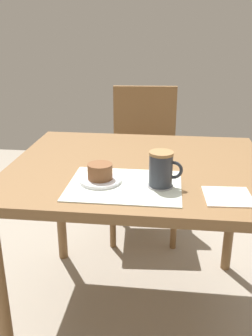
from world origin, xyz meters
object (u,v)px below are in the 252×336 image
at_px(dining_table, 138,183).
at_px(wooden_chair, 144,155).
at_px(pastry_plate, 100,180).
at_px(coffee_mug, 161,169).
at_px(pastry, 100,171).

xyz_separation_m(dining_table, wooden_chair, (-0.03, 0.78, -0.15)).
bearing_deg(pastry_plate, coffee_mug, -3.99).
bearing_deg(pastry_plate, dining_table, 60.55).
relative_size(wooden_chair, coffee_mug, 7.52).
distance_m(pastry_plate, pastry, 0.03).
bearing_deg(coffee_mug, pastry_plate, 176.01).
xyz_separation_m(dining_table, coffee_mug, (0.10, -0.22, 0.15)).
relative_size(wooden_chair, pastry, 10.34).
distance_m(dining_table, pastry, 0.26).
xyz_separation_m(wooden_chair, pastry, (-0.09, -0.98, 0.27)).
bearing_deg(coffee_mug, dining_table, 113.96).
distance_m(dining_table, wooden_chair, 0.79).
bearing_deg(pastry_plate, wooden_chair, 84.98).
xyz_separation_m(pastry_plate, pastry, (0.00, 0.00, 0.03)).
bearing_deg(dining_table, pastry, -119.45).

